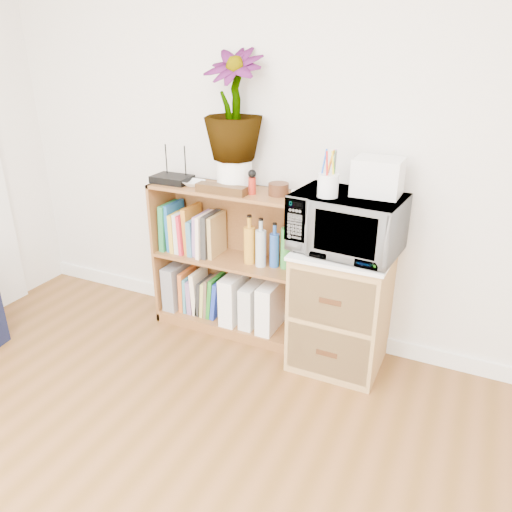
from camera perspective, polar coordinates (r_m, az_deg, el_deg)
The scene contains 21 objects.
skirting_board at distance 3.33m, azimuth 3.71°, elevation -7.52°, with size 4.00×0.02×0.10m, color white.
bookshelf at distance 3.16m, azimuth -2.95°, elevation -0.67°, with size 1.00×0.30×0.95m, color brown.
wicker_unit at distance 2.90m, azimuth 9.63°, elevation -6.05°, with size 0.50×0.45×0.70m, color #9E7542.
microwave at distance 2.68m, azimuth 10.32°, elevation 3.71°, with size 0.56×0.38×0.31m, color silver.
pen_cup at distance 2.56m, azimuth 8.23°, elevation 8.00°, with size 0.11×0.11×0.12m, color white.
small_appliance at distance 2.64m, azimuth 13.76°, elevation 8.80°, with size 0.24×0.20×0.19m, color white.
router at distance 3.17m, azimuth -9.56°, elevation 8.67°, with size 0.24×0.16×0.04m, color black.
white_bowl at distance 3.07m, azimuth -7.11°, elevation 8.25°, with size 0.13×0.13×0.03m, color silver.
plant_pot at distance 2.97m, azimuth -2.47°, elevation 9.34°, with size 0.21×0.21×0.18m, color white.
potted_plant at distance 2.91m, azimuth -2.61°, elevation 16.81°, with size 0.34×0.34×0.60m, color #2D7230.
trinket_box at distance 2.90m, azimuth -3.98°, elevation 7.63°, with size 0.31×0.08×0.05m, color #35200E.
kokeshi_doll at distance 2.87m, azimuth -0.45°, elevation 8.01°, with size 0.04×0.04×0.10m, color #9F2013.
wooden_bowl at distance 2.86m, azimuth 2.59°, elevation 7.64°, with size 0.12×0.12×0.07m, color #3D1E10.
paint_jars at distance 2.71m, azimuth 5.01°, elevation 6.62°, with size 0.12×0.04×0.06m, color pink.
file_box at distance 3.46m, azimuth -9.01°, elevation -3.26°, with size 0.09×0.24×0.31m, color gray.
magazine_holder_left at distance 3.24m, azimuth -2.52°, elevation -4.78°, with size 0.10×0.26×0.32m, color white.
magazine_holder_mid at distance 3.20m, azimuth -0.50°, elevation -5.56°, with size 0.09×0.22×0.28m, color silver.
magazine_holder_right at distance 3.15m, azimuth 1.64°, elevation -5.77°, with size 0.10×0.25×0.31m, color white.
cookbooks at distance 3.23m, azimuth -7.36°, elevation 2.84°, with size 0.38×0.20×0.31m.
liquor_bottles at distance 2.99m, azimuth 1.22°, elevation 1.54°, with size 0.29×0.07×0.32m.
lower_books at distance 3.37m, azimuth -6.02°, elevation -4.29°, with size 0.30×0.19×0.29m.
Camera 1 is at (1.03, -0.43, 1.76)m, focal length 35.00 mm.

